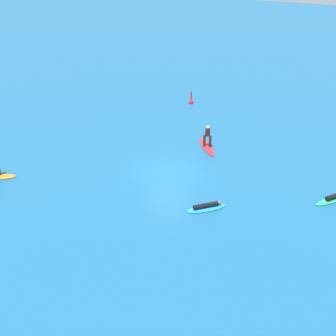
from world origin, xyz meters
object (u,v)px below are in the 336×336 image
(surfer_on_blue_board, at_px, (207,207))
(surfer_on_green_board, at_px, (336,197))
(surfer_on_red_board, at_px, (207,142))
(marker_buoy, at_px, (191,101))

(surfer_on_blue_board, bearing_deg, surfer_on_green_board, -10.97)
(surfer_on_red_board, distance_m, surfer_on_green_board, 10.25)
(surfer_on_blue_board, distance_m, marker_buoy, 16.67)
(surfer_on_green_board, distance_m, marker_buoy, 17.73)
(marker_buoy, bearing_deg, surfer_on_green_board, -43.62)
(surfer_on_green_board, bearing_deg, marker_buoy, 90.38)
(marker_buoy, bearing_deg, surfer_on_blue_board, -70.74)
(surfer_on_red_board, xyz_separation_m, marker_buoy, (-3.52, 7.96, -0.25))
(surfer_on_green_board, height_order, marker_buoy, marker_buoy)
(surfer_on_red_board, height_order, surfer_on_green_board, surfer_on_red_board)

